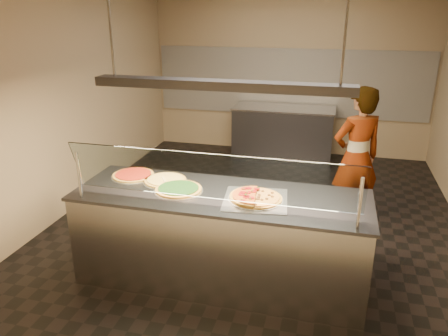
% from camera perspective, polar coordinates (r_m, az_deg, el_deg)
% --- Properties ---
extents(ground, '(5.00, 6.00, 0.02)m').
position_cam_1_polar(ground, '(5.71, 4.40, -6.78)').
color(ground, black).
rests_on(ground, ground).
extents(wall_back, '(5.00, 0.02, 3.00)m').
position_cam_1_polar(wall_back, '(8.15, 8.58, 12.42)').
color(wall_back, '#8F7D5C').
rests_on(wall_back, ground).
extents(wall_front, '(5.00, 0.02, 3.00)m').
position_cam_1_polar(wall_front, '(2.43, -7.50, -6.27)').
color(wall_front, '#8F7D5C').
rests_on(wall_front, ground).
extents(wall_left, '(0.02, 6.00, 3.00)m').
position_cam_1_polar(wall_left, '(6.13, -19.23, 9.00)').
color(wall_left, '#8F7D5C').
rests_on(wall_left, ground).
extents(tile_band, '(4.90, 0.02, 1.20)m').
position_cam_1_polar(tile_band, '(8.14, 8.48, 11.00)').
color(tile_band, silver).
rests_on(tile_band, wall_back).
extents(serving_counter, '(2.79, 0.94, 0.93)m').
position_cam_1_polar(serving_counter, '(4.32, -0.42, -9.02)').
color(serving_counter, '#B7B7BC').
rests_on(serving_counter, ground).
extents(sneeze_guard, '(2.55, 0.18, 0.54)m').
position_cam_1_polar(sneeze_guard, '(3.70, -1.81, -1.23)').
color(sneeze_guard, '#B7B7BC').
rests_on(sneeze_guard, serving_counter).
extents(perforated_tray, '(0.63, 0.63, 0.01)m').
position_cam_1_polar(perforated_tray, '(3.99, 4.14, -4.09)').
color(perforated_tray, silver).
rests_on(perforated_tray, serving_counter).
extents(half_pizza_pepperoni, '(0.29, 0.50, 0.05)m').
position_cam_1_polar(half_pizza_pepperoni, '(4.00, 2.55, -3.56)').
color(half_pizza_pepperoni, '#A06E26').
rests_on(half_pizza_pepperoni, perforated_tray).
extents(half_pizza_sausage, '(0.29, 0.50, 0.04)m').
position_cam_1_polar(half_pizza_sausage, '(3.97, 5.76, -3.98)').
color(half_pizza_sausage, '#A06E26').
rests_on(half_pizza_sausage, perforated_tray).
extents(pizza_spinach, '(0.47, 0.47, 0.03)m').
position_cam_1_polar(pizza_spinach, '(4.20, -5.95, -2.74)').
color(pizza_spinach, silver).
rests_on(pizza_spinach, serving_counter).
extents(pizza_cheese, '(0.45, 0.45, 0.03)m').
position_cam_1_polar(pizza_cheese, '(4.44, -7.65, -1.56)').
color(pizza_cheese, silver).
rests_on(pizza_cheese, serving_counter).
extents(pizza_tomato, '(0.45, 0.45, 0.03)m').
position_cam_1_polar(pizza_tomato, '(4.63, -11.74, -0.86)').
color(pizza_tomato, silver).
rests_on(pizza_tomato, serving_counter).
extents(pizza_spatula, '(0.27, 0.19, 0.02)m').
position_cam_1_polar(pizza_spatula, '(4.37, -7.22, -1.69)').
color(pizza_spatula, '#B7B7BC').
rests_on(pizza_spatula, pizza_spinach).
extents(prep_table, '(1.77, 0.74, 0.93)m').
position_cam_1_polar(prep_table, '(7.91, 7.70, 4.56)').
color(prep_table, '#3E3E43').
rests_on(prep_table, ground).
extents(worker, '(0.76, 0.68, 1.74)m').
position_cam_1_polar(worker, '(5.51, 16.90, 1.28)').
color(worker, black).
rests_on(worker, ground).
extents(heat_lamp_housing, '(2.30, 0.18, 0.08)m').
position_cam_1_polar(heat_lamp_housing, '(3.82, -0.48, 10.78)').
color(heat_lamp_housing, '#3E3E43').
rests_on(heat_lamp_housing, ceiling).
extents(lamp_rod_left, '(0.02, 0.02, 1.01)m').
position_cam_1_polar(lamp_rod_left, '(4.14, -14.74, 18.47)').
color(lamp_rod_left, '#B7B7BC').
rests_on(lamp_rod_left, ceiling).
extents(lamp_rod_right, '(0.02, 0.02, 1.01)m').
position_cam_1_polar(lamp_rod_right, '(3.64, 15.71, 18.23)').
color(lamp_rod_right, '#B7B7BC').
rests_on(lamp_rod_right, ceiling).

